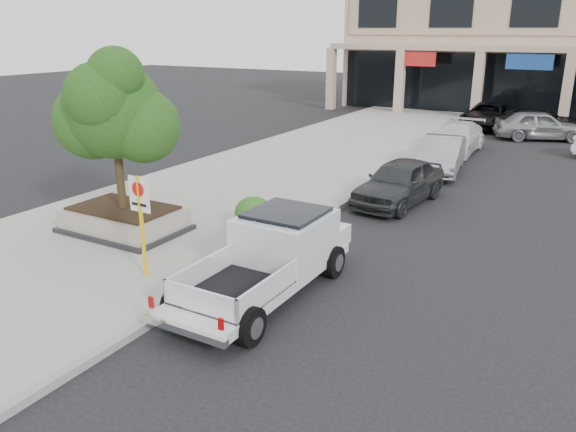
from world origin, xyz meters
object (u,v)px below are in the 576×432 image
(planter, at_px, (124,219))
(lot_car_a, at_px, (540,125))
(pickup_truck, at_px, (263,260))
(curb_car_c, at_px, (456,138))
(curb_car_a, at_px, (399,182))
(curb_car_d, at_px, (488,115))
(planter_tree, at_px, (122,110))
(curb_car_b, at_px, (441,155))
(no_parking_sign, at_px, (141,213))
(lot_car_d, at_px, (543,122))

(planter, distance_m, lot_car_a, 22.33)
(planter, bearing_deg, lot_car_a, 69.11)
(pickup_truck, distance_m, curb_car_c, 16.71)
(curb_car_a, relative_size, lot_car_a, 0.97)
(curb_car_d, bearing_deg, lot_car_a, -38.67)
(planter_tree, bearing_deg, curb_car_b, 64.66)
(curb_car_b, xyz_separation_m, curb_car_c, (-0.44, 3.98, -0.02))
(curb_car_c, xyz_separation_m, curb_car_d, (-0.16, 7.83, 0.03))
(curb_car_b, xyz_separation_m, lot_car_a, (2.45, 9.35, 0.05))
(no_parking_sign, bearing_deg, planter_tree, 139.80)
(no_parking_sign, height_order, pickup_truck, no_parking_sign)
(curb_car_d, distance_m, lot_car_a, 3.92)
(planter_tree, xyz_separation_m, curb_car_a, (5.34, 6.49, -2.70))
(curb_car_d, bearing_deg, no_parking_sign, -95.06)
(planter, relative_size, curb_car_d, 0.62)
(planter, bearing_deg, curb_car_d, 78.12)
(planter_tree, distance_m, lot_car_a, 22.29)
(curb_car_a, relative_size, lot_car_d, 0.86)
(curb_car_c, bearing_deg, planter, -108.43)
(curb_car_b, bearing_deg, lot_car_d, 69.70)
(curb_car_d, height_order, lot_car_d, curb_car_d)
(pickup_truck, bearing_deg, curb_car_b, 89.21)
(curb_car_b, height_order, curb_car_c, curb_car_b)
(curb_car_a, xyz_separation_m, curb_car_d, (-0.56, 16.67, -0.01))
(curb_car_b, bearing_deg, curb_car_c, 88.39)
(planter_tree, relative_size, curb_car_a, 0.95)
(planter_tree, height_order, curb_car_b, planter_tree)
(planter, distance_m, no_parking_sign, 3.46)
(no_parking_sign, relative_size, curb_car_b, 0.54)
(curb_car_a, xyz_separation_m, curb_car_c, (-0.40, 8.84, -0.04))
(lot_car_a, height_order, lot_car_d, lot_car_a)
(planter, bearing_deg, lot_car_d, 70.60)
(pickup_truck, xyz_separation_m, curb_car_b, (0.25, 12.73, -0.13))
(planter, distance_m, pickup_truck, 5.41)
(curb_car_a, height_order, curb_car_c, curb_car_a)
(curb_car_c, height_order, lot_car_d, curb_car_c)
(planter_tree, relative_size, no_parking_sign, 1.74)
(planter, relative_size, curb_car_c, 0.68)
(lot_car_d, bearing_deg, pickup_truck, 169.05)
(planter_tree, distance_m, curb_car_b, 12.85)
(curb_car_c, xyz_separation_m, lot_car_a, (2.89, 5.37, 0.06))
(curb_car_c, bearing_deg, curb_car_b, -83.99)
(curb_car_b, bearing_deg, curb_car_a, -98.38)
(curb_car_d, distance_m, lot_car_d, 3.12)
(no_parking_sign, xyz_separation_m, lot_car_d, (5.31, 24.43, -0.95))
(curb_car_c, height_order, curb_car_d, curb_car_d)
(curb_car_d, bearing_deg, planter, -101.76)
(no_parking_sign, relative_size, pickup_truck, 0.44)
(pickup_truck, xyz_separation_m, lot_car_a, (2.70, 22.08, -0.08))
(no_parking_sign, bearing_deg, curb_car_c, 81.98)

